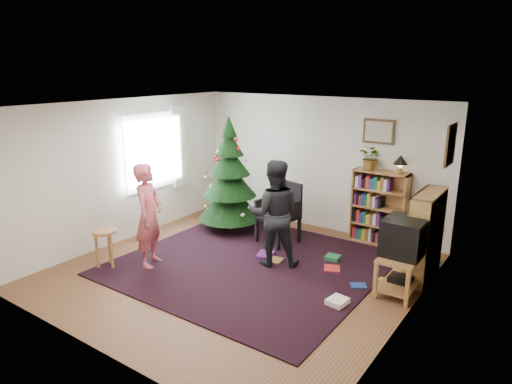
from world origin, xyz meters
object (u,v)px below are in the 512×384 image
Objects in this scene: christmas_tree at (230,184)px; bookshelf_back at (379,207)px; picture_back at (379,131)px; table_lamp at (400,161)px; tv_stand at (401,269)px; crt_tv at (404,237)px; picture_right at (451,145)px; person_standing at (149,216)px; person_by_chair at (274,213)px; bookshelf_right at (425,235)px; potted_plant at (371,157)px; armchair at (282,210)px; stool at (105,238)px.

christmas_tree is 2.74m from bookshelf_back.
table_lamp is (0.45, -0.14, -0.44)m from picture_back.
crt_tv is (-0.00, 0.00, 0.48)m from tv_stand.
picture_back is 0.64m from table_lamp.
picture_right is 1.91m from tv_stand.
christmas_tree reaches higher than person_standing.
person_by_chair is at bearing -119.13° from bookshelf_back.
bookshelf_right is (-0.14, -0.34, -1.29)m from picture_right.
table_lamp is (1.31, 1.82, 0.67)m from person_by_chair.
christmas_tree is at bearing -158.17° from potted_plant.
christmas_tree is at bearing -166.18° from armchair.
christmas_tree is 2.48× the size of tv_stand.
picture_back is at bearing 163.41° from table_lamp.
person_standing is 4.17m from table_lamp.
bookshelf_right is 4.14m from person_standing.
table_lamp is (1.73, 0.90, 0.93)m from armchair.
crt_tv is (-0.26, -0.96, -1.15)m from picture_right.
picture_back reaches higher than potted_plant.
person_by_chair reaches higher than crt_tv.
picture_right reaches higher than bookshelf_back.
table_lamp is (3.37, 3.40, 1.04)m from stool.
christmas_tree reaches higher than person_by_chair.
person_by_chair is (1.55, -0.87, -0.06)m from christmas_tree.
christmas_tree is 1.17m from armchair.
bookshelf_right is 2.26× the size of crt_tv.
bookshelf_back and bookshelf_right have the same top height.
christmas_tree is (-3.73, -0.35, -1.05)m from picture_right.
person_standing reaches higher than bookshelf_back.
christmas_tree reaches higher than armchair.
potted_plant is at bearing -147.17° from person_by_chair.
picture_right is at bearing -82.01° from person_standing.
stool is 4.57m from potted_plant.
potted_plant is at bearing 21.83° from christmas_tree.
christmas_tree is 6.91× the size of table_lamp.
picture_right is 4.56m from person_standing.
tv_stand is 1.43× the size of stool.
table_lamp is (-0.74, 0.93, 0.85)m from bookshelf_right.
person_standing reaches higher than table_lamp.
picture_back is at bearing 122.34° from crt_tv.
person_standing is (-3.49, -1.38, 0.49)m from tv_stand.
crt_tv is at bearing -105.02° from picture_right.
stool is at bearing 4.45° from person_by_chair.
bookshelf_back is 1.81m from crt_tv.
potted_plant is at bearing 49.80° from stool.
bookshelf_right is 2.47m from armchair.
potted_plant is at bearing 125.70° from crt_tv.
tv_stand is 4.40m from stool.
picture_back is at bearing 24.17° from christmas_tree.
armchair is 2.50× the size of potted_plant.
bookshelf_back is 4.59m from stool.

